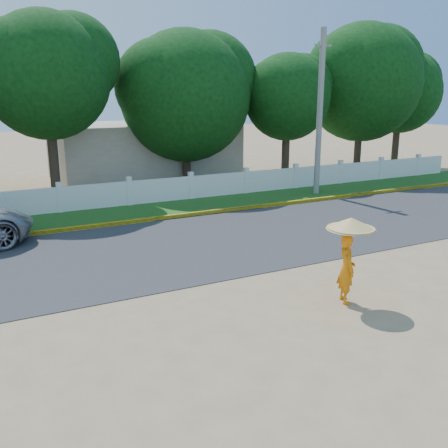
% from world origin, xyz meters
% --- Properties ---
extents(ground, '(120.00, 120.00, 0.00)m').
position_xyz_m(ground, '(0.00, 0.00, 0.00)').
color(ground, '#9E8460').
rests_on(ground, ground).
extents(road, '(60.00, 7.00, 0.02)m').
position_xyz_m(road, '(0.00, 4.50, 0.01)').
color(road, '#38383A').
rests_on(road, ground).
extents(grass_verge, '(60.00, 3.50, 0.03)m').
position_xyz_m(grass_verge, '(0.00, 9.75, 0.01)').
color(grass_verge, '#2D601E').
rests_on(grass_verge, ground).
extents(curb, '(40.00, 0.18, 0.16)m').
position_xyz_m(curb, '(0.00, 8.05, 0.08)').
color(curb, yellow).
rests_on(curb, ground).
extents(fence, '(40.00, 0.10, 1.10)m').
position_xyz_m(fence, '(0.00, 11.20, 0.55)').
color(fence, silver).
rests_on(fence, ground).
extents(building_near, '(10.00, 6.00, 3.20)m').
position_xyz_m(building_near, '(3.00, 18.00, 1.60)').
color(building_near, '#B7AD99').
rests_on(building_near, ground).
extents(utility_pole, '(0.28, 0.28, 7.84)m').
position_xyz_m(utility_pole, '(9.09, 9.52, 3.92)').
color(utility_pole, gray).
rests_on(utility_pole, ground).
extents(monk_with_parasol, '(1.16, 1.16, 2.10)m').
position_xyz_m(monk_with_parasol, '(1.49, -1.53, 1.37)').
color(monk_with_parasol, orange).
rests_on(monk_with_parasol, ground).
extents(tree_row, '(39.26, 7.61, 9.05)m').
position_xyz_m(tree_row, '(4.77, 14.25, 5.02)').
color(tree_row, '#473828').
rests_on(tree_row, ground).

